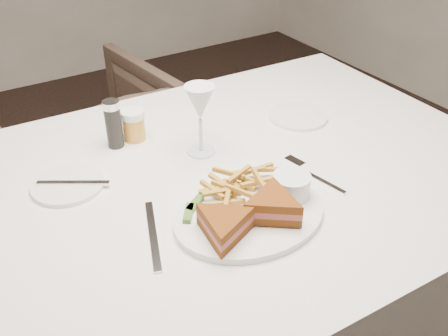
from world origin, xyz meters
TOP-DOWN VIEW (x-y plane):
  - table at (0.36, 0.00)m, footprint 1.45×0.99m
  - chair_far at (0.31, 0.91)m, footprint 0.77×0.73m
  - table_setting at (0.35, -0.07)m, footprint 0.79×0.59m

SIDE VIEW (x-z plane):
  - chair_far at x=0.31m, z-range 0.00..0.72m
  - table at x=0.36m, z-range 0.00..0.75m
  - table_setting at x=0.35m, z-range 0.70..0.88m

